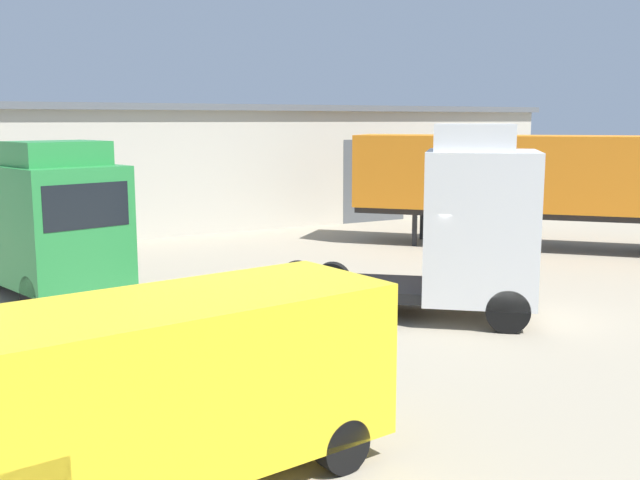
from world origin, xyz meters
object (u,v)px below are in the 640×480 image
tractor_unit_green (57,226)px  gravel_pile (99,323)px  container_trailer_red (536,176)px  delivery_van_yellow (173,387)px  tractor_unit_white (462,228)px

tractor_unit_green → gravel_pile: size_ratio=1.84×
container_trailer_red → delivery_van_yellow: 19.69m
tractor_unit_white → gravel_pile: size_ratio=1.72×
delivery_van_yellow → tractor_unit_green: tractor_unit_green is taller
container_trailer_red → delivery_van_yellow: container_trailer_red is taller
container_trailer_red → delivery_van_yellow: bearing=79.5°
tractor_unit_white → container_trailer_red: (8.34, 5.91, 0.46)m
delivery_van_yellow → gravel_pile: delivery_van_yellow is taller
delivery_van_yellow → tractor_unit_green: 10.80m
delivery_van_yellow → gravel_pile: (0.53, 5.91, -0.72)m
tractor_unit_white → delivery_van_yellow: size_ratio=1.16×
delivery_van_yellow → tractor_unit_white: bearing=-158.8°
delivery_van_yellow → gravel_pile: bearing=-102.6°
tractor_unit_green → gravel_pile: (-0.20, -4.86, -1.27)m
tractor_unit_white → gravel_pile: (-7.78, 1.36, -1.47)m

